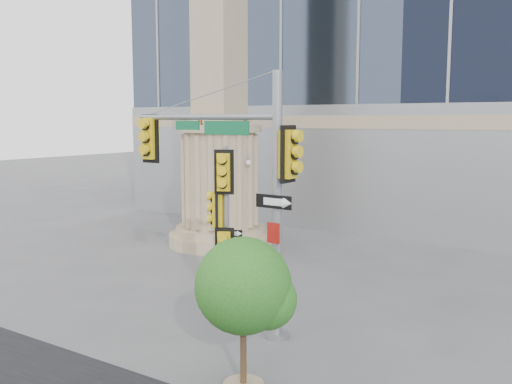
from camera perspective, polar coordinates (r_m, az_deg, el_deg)
The scene contains 5 objects.
ground at distance 14.28m, azimuth -5.95°, elevation -14.70°, with size 120.00×120.00×0.00m, color #545456.
monument at distance 24.03m, azimuth -3.66°, elevation 7.72°, with size 4.40×4.40×16.60m.
main_signal_pole at distance 14.21m, azimuth -1.83°, elevation 1.93°, with size 5.02×0.61×6.47m.
secondary_signal_pole at distance 14.98m, azimuth -3.28°, elevation -2.77°, with size 0.87×0.63×4.63m.
street_tree at distance 11.33m, azimuth -1.09°, elevation -9.76°, with size 1.96×1.92×3.06m.
Camera 1 is at (8.41, -10.23, 5.34)m, focal length 40.00 mm.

